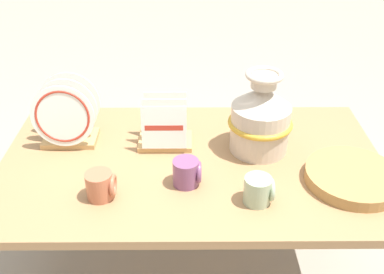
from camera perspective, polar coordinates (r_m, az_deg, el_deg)
name	(u,v)px	position (r m, az deg, el deg)	size (l,w,h in m)	color
ground_plane	(192,272)	(2.22, 0.00, -16.77)	(14.00, 14.00, 0.00)	gray
display_table	(192,173)	(1.82, 0.00, -4.62)	(1.51, 0.88, 0.65)	#9E754C
ceramic_vase	(261,117)	(1.80, 8.70, 2.49)	(0.26, 0.26, 0.34)	beige
dish_rack_round_plates	(67,119)	(1.90, -15.60, 2.23)	(0.25, 0.17, 0.28)	tan
dish_rack_square_plates	(165,131)	(1.85, -3.44, 0.79)	(0.22, 0.16, 0.20)	tan
wicker_charger_stack	(353,177)	(1.76, 19.75, -4.80)	(0.35, 0.35, 0.04)	#AD7F47
mug_plum_glaze	(187,172)	(1.63, -0.60, -4.53)	(0.10, 0.10, 0.10)	#7A4770
mug_terracotta_glaze	(101,185)	(1.60, -11.47, -6.04)	(0.10, 0.10, 0.10)	#B76647
mug_sage_glaze	(259,190)	(1.57, 8.50, -6.69)	(0.10, 0.10, 0.10)	#9EB28E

